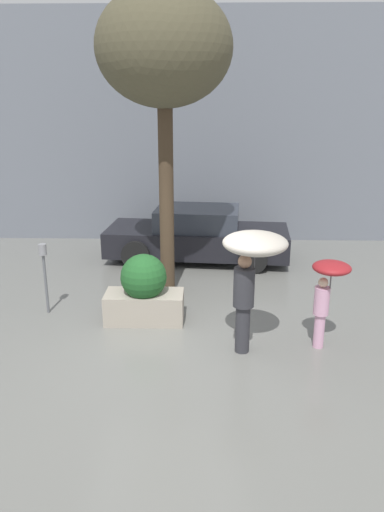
# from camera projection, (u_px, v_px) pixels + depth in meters

# --- Properties ---
(ground_plane) EXTENTS (40.00, 40.00, 0.00)m
(ground_plane) POSITION_uv_depth(u_px,v_px,m) (165.00, 349.00, 7.96)
(ground_plane) COLOR slate
(building_facade) EXTENTS (18.00, 0.30, 6.00)m
(building_facade) POSITION_uv_depth(u_px,v_px,m) (182.00, 129.00, 13.22)
(building_facade) COLOR slate
(building_facade) RESTS_ON ground
(planter_box) EXTENTS (1.39, 0.81, 1.24)m
(planter_box) POSITION_uv_depth(u_px,v_px,m) (144.00, 291.00, 8.79)
(planter_box) COLOR #9E9384
(planter_box) RESTS_ON ground
(person_adult) EXTENTS (0.98, 0.98, 1.94)m
(person_adult) POSITION_uv_depth(u_px,v_px,m) (252.00, 259.00, 7.44)
(person_adult) COLOR #2D2D33
(person_adult) RESTS_ON ground
(person_child) EXTENTS (0.59, 0.59, 1.46)m
(person_child) POSITION_uv_depth(u_px,v_px,m) (327.00, 285.00, 7.69)
(person_child) COLOR #D199B7
(person_child) RESTS_ON ground
(parked_car_near) EXTENTS (4.48, 2.15, 1.29)m
(parked_car_near) POSITION_uv_depth(u_px,v_px,m) (197.00, 236.00, 12.12)
(parked_car_near) COLOR black
(parked_car_near) RESTS_ON ground
(street_tree) EXTENTS (2.47, 2.47, 5.72)m
(street_tree) POSITION_uv_depth(u_px,v_px,m) (164.00, 51.00, 8.88)
(street_tree) COLOR #423323
(street_tree) RESTS_ON ground
(parking_meter) EXTENTS (0.14, 0.14, 1.33)m
(parking_meter) POSITION_uv_depth(u_px,v_px,m) (44.00, 264.00, 9.02)
(parking_meter) COLOR #595B60
(parking_meter) RESTS_ON ground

